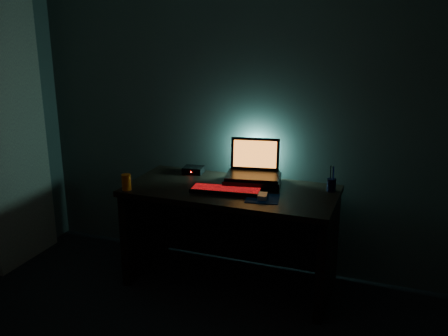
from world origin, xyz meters
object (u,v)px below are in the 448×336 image
laptop (254,167)px  juice_glass (126,182)px  mouse (263,196)px  router (193,170)px  keyboard (226,190)px  pen_cup (331,185)px

laptop → juice_glass: laptop is taller
mouse → router: 0.77m
router → laptop: bearing=-12.1°
laptop → juice_glass: bearing=-159.9°
keyboard → mouse: bearing=-15.9°
keyboard → mouse: mouse is taller
keyboard → mouse: (0.28, -0.04, 0.00)m
keyboard → juice_glass: 0.71m
pen_cup → juice_glass: (-1.36, -0.47, 0.01)m
keyboard → juice_glass: bearing=-171.0°
juice_glass → mouse: bearing=9.2°
mouse → juice_glass: juice_glass is taller
laptop → pen_cup: (0.57, 0.00, -0.07)m
laptop → keyboard: (-0.12, -0.27, -0.11)m
pen_cup → router: 1.08m
laptop → router: (-0.51, 0.06, -0.09)m
laptop → router: 0.52m
keyboard → laptop: bearing=59.8°
mouse → router: size_ratio=0.61×
mouse → keyboard: bearing=161.6°
laptop → pen_cup: laptop is taller
keyboard → mouse: 0.28m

